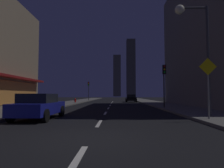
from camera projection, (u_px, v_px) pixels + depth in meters
name	position (u px, v px, depth m)	size (l,w,h in m)	color
ground_plane	(112.00, 102.00, 37.89)	(78.00, 136.00, 0.10)	black
sidewalk_right	(147.00, 101.00, 37.74)	(4.00, 76.00, 0.15)	#605E59
sidewalk_left	(77.00, 101.00, 38.07)	(4.00, 76.00, 0.15)	#605E59
lane_marking_center	(109.00, 107.00, 22.13)	(0.16, 38.60, 0.01)	silver
skyscraper_distant_tall	(117.00, 76.00, 162.16)	(6.32, 7.18, 35.07)	#615C49
skyscraper_distant_mid	(131.00, 68.00, 162.86)	(7.35, 8.79, 48.63)	brown
car_parked_near	(39.00, 106.00, 10.91)	(1.98, 4.24, 1.45)	navy
car_parked_far	(131.00, 98.00, 36.18)	(1.98, 4.24, 1.45)	black
fire_hydrant_far_left	(75.00, 100.00, 30.99)	(0.42, 0.30, 0.65)	red
traffic_light_near_right	(164.00, 76.00, 18.55)	(0.32, 0.48, 4.20)	#2D2D2D
traffic_light_far_left	(89.00, 87.00, 43.06)	(0.32, 0.48, 4.20)	#2D2D2D
street_lamp_right	(193.00, 32.00, 11.20)	(1.96, 0.56, 6.58)	#38383D
pedestrian_crossing_sign	(208.00, 83.00, 9.85)	(0.91, 0.08, 3.15)	slate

